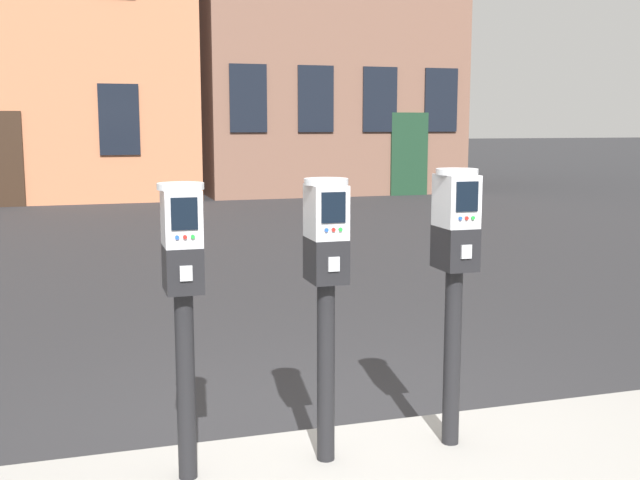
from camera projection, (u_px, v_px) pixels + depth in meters
The scene contains 4 objects.
ground_plane at pixel (344, 464), 4.24m from camera, with size 160.00×160.00×0.00m, color #28282B.
parking_meter_near_kerb at pixel (183, 278), 3.63m from camera, with size 0.22×0.25×1.43m.
parking_meter_twin_adjacent at pixel (326, 269), 3.84m from camera, with size 0.22×0.25×1.43m.
parking_meter_end_of_row at pixel (455, 257), 4.04m from camera, with size 0.22×0.25×1.47m.
Camera 1 is at (-1.31, -3.80, 1.84)m, focal length 43.80 mm.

